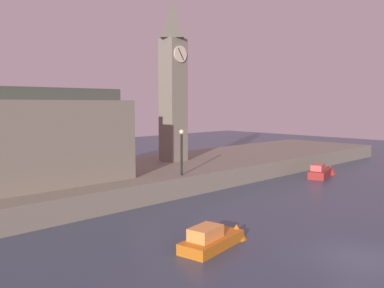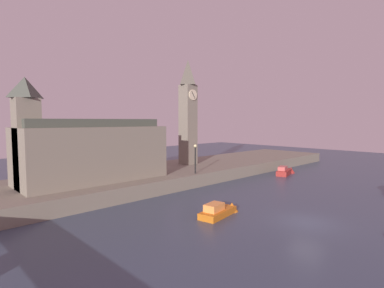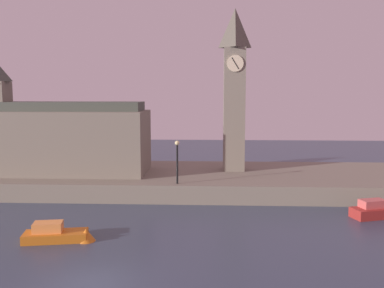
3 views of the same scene
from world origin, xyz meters
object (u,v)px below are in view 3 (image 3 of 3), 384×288
(clock_tower, at_px, (234,88))
(streetlamp, at_px, (177,157))
(parliament_hall, at_px, (61,137))
(boat_patrol_orange, at_px, (63,235))

(clock_tower, xyz_separation_m, streetlamp, (-4.73, -6.29, -5.42))
(clock_tower, distance_m, streetlamp, 9.56)
(parliament_hall, height_order, boat_patrol_orange, parliament_hall)
(clock_tower, relative_size, parliament_hall, 1.01)
(boat_patrol_orange, bearing_deg, clock_tower, 55.21)
(parliament_hall, height_order, streetlamp, parliament_hall)
(clock_tower, xyz_separation_m, parliament_hall, (-15.49, -1.82, -4.42))
(clock_tower, xyz_separation_m, boat_patrol_orange, (-10.71, -15.42, -8.72))
(clock_tower, height_order, streetlamp, clock_tower)
(parliament_hall, xyz_separation_m, streetlamp, (10.76, -4.47, -1.00))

